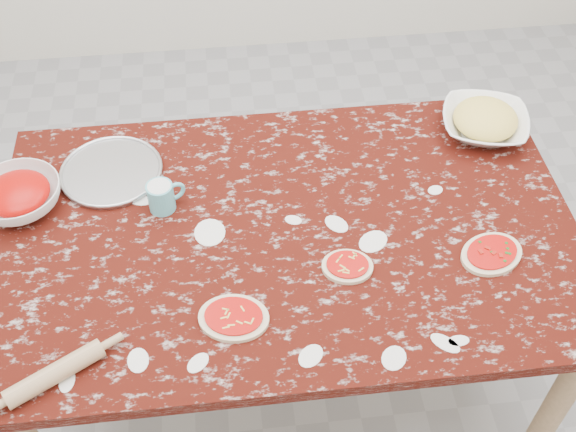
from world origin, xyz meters
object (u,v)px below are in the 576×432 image
at_px(cheese_bowl, 484,124).
at_px(flour_mug, 162,196).
at_px(rolling_pin, 55,373).
at_px(worktable, 288,247).
at_px(pizza_tray, 111,172).
at_px(sauce_bowl, 19,197).

bearing_deg(cheese_bowl, flour_mug, -167.89).
height_order(cheese_bowl, rolling_pin, cheese_bowl).
bearing_deg(worktable, cheese_bowl, 26.92).
distance_m(worktable, flour_mug, 0.38).
bearing_deg(rolling_pin, pizza_tray, 82.53).
height_order(sauce_bowl, rolling_pin, sauce_bowl).
relative_size(cheese_bowl, flour_mug, 2.46).
distance_m(pizza_tray, flour_mug, 0.22).
bearing_deg(flour_mug, pizza_tray, 134.98).
bearing_deg(rolling_pin, cheese_bowl, 30.56).
height_order(pizza_tray, cheese_bowl, cheese_bowl).
relative_size(worktable, cheese_bowl, 6.04).
height_order(sauce_bowl, cheese_bowl, sauce_bowl).
relative_size(worktable, flour_mug, 14.87).
height_order(pizza_tray, rolling_pin, rolling_pin).
height_order(worktable, flour_mug, flour_mug).
xyz_separation_m(worktable, pizza_tray, (-0.50, 0.27, 0.09)).
distance_m(cheese_bowl, rolling_pin, 1.44).
xyz_separation_m(sauce_bowl, flour_mug, (0.40, -0.05, 0.01)).
bearing_deg(worktable, rolling_pin, -145.66).
relative_size(worktable, sauce_bowl, 6.65).
bearing_deg(cheese_bowl, sauce_bowl, -173.37).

